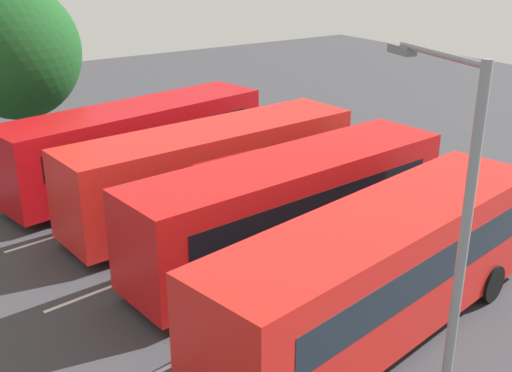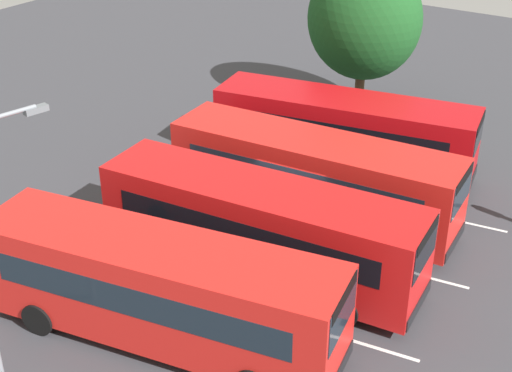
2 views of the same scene
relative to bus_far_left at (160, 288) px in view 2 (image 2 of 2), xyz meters
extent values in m
plane|color=#38383D|center=(-0.01, 6.04, -1.68)|extent=(64.34, 64.34, 0.00)
cube|color=red|center=(-0.03, -0.01, 0.01)|extent=(10.32, 4.19, 2.70)
cube|color=#19232D|center=(4.87, 0.90, 0.74)|extent=(0.50, 2.11, 1.13)
cube|color=#19232D|center=(-0.24, 1.15, 0.33)|extent=(8.32, 1.60, 0.86)
cube|color=#19232D|center=(0.18, -1.16, 0.33)|extent=(8.32, 1.60, 0.86)
cube|color=black|center=(4.89, 0.90, 1.18)|extent=(0.45, 1.92, 0.32)
cube|color=black|center=(4.90, 0.90, -1.12)|extent=(0.50, 2.20, 0.36)
cylinder|color=black|center=(2.92, 1.71, -1.19)|extent=(1.01, 0.45, 0.97)
cylinder|color=black|center=(-3.40, 0.54, -1.19)|extent=(1.01, 0.45, 0.97)
cylinder|color=black|center=(-2.99, -1.72, -1.19)|extent=(1.01, 0.45, 0.97)
cube|color=red|center=(0.50, 4.07, 0.01)|extent=(10.23, 3.38, 2.70)
cube|color=black|center=(5.46, 4.55, 0.74)|extent=(0.32, 2.13, 1.13)
cube|color=black|center=(0.38, 5.24, 0.33)|extent=(8.41, 0.89, 0.86)
cube|color=black|center=(0.61, 2.89, 0.33)|extent=(8.41, 0.89, 0.86)
cube|color=black|center=(5.48, 4.55, 1.18)|extent=(0.29, 1.93, 0.32)
cube|color=black|center=(5.49, 4.55, -1.12)|extent=(0.31, 2.22, 0.36)
cylinder|color=black|center=(3.59, 5.52, -1.19)|extent=(1.00, 0.37, 0.97)
cylinder|color=black|center=(3.81, 3.23, -1.19)|extent=(1.00, 0.37, 0.97)
cylinder|color=black|center=(-2.81, 4.90, -1.19)|extent=(1.00, 0.37, 0.97)
cylinder|color=black|center=(-2.59, 2.61, -1.19)|extent=(1.00, 0.37, 0.97)
cube|color=red|center=(0.19, 7.85, 0.01)|extent=(10.21, 3.23, 2.70)
cube|color=#19232D|center=(5.15, 8.25, 0.74)|extent=(0.29, 2.13, 1.13)
cube|color=#19232D|center=(0.09, 9.02, 0.33)|extent=(8.42, 0.77, 0.86)
cube|color=#19232D|center=(0.28, 6.67, 0.33)|extent=(8.42, 0.77, 0.86)
cube|color=black|center=(5.17, 8.26, 1.18)|extent=(0.26, 1.94, 0.32)
cube|color=black|center=(5.18, 8.26, -1.12)|extent=(0.28, 2.22, 0.36)
cylinder|color=black|center=(3.30, 9.25, -1.19)|extent=(0.99, 0.36, 0.97)
cylinder|color=black|center=(3.48, 6.97, -1.19)|extent=(0.99, 0.36, 0.97)
cylinder|color=black|center=(-3.11, 8.73, -1.19)|extent=(0.99, 0.36, 0.97)
cylinder|color=black|center=(-2.93, 6.44, -1.19)|extent=(0.99, 0.36, 0.97)
cube|color=#B70C11|center=(-0.71, 11.80, 0.01)|extent=(10.32, 4.18, 2.70)
cube|color=black|center=(4.19, 12.69, 0.74)|extent=(0.50, 2.11, 1.13)
cube|color=black|center=(-0.92, 12.95, 0.33)|extent=(8.32, 1.60, 0.86)
cube|color=black|center=(-0.50, 10.64, 0.33)|extent=(8.32, 1.60, 0.86)
cube|color=black|center=(4.21, 12.70, 1.18)|extent=(0.45, 1.92, 0.32)
cube|color=black|center=(4.22, 12.70, -1.12)|extent=(0.50, 2.21, 0.36)
cylinder|color=black|center=(2.24, 13.50, -1.19)|extent=(1.01, 0.45, 0.97)
cylinder|color=black|center=(2.66, 11.24, -1.19)|extent=(1.01, 0.45, 0.97)
cylinder|color=black|center=(-4.08, 12.35, -1.19)|extent=(1.01, 0.45, 0.97)
cylinder|color=black|center=(-3.67, 10.09, -1.19)|extent=(1.01, 0.45, 0.97)
cube|color=slate|center=(-1.77, -1.70, 5.26)|extent=(0.32, 0.59, 0.14)
cylinder|color=#4C3823|center=(-3.04, 17.93, -0.49)|extent=(0.44, 0.44, 2.37)
ellipsoid|color=#194C1E|center=(-3.04, 17.93, 2.66)|extent=(5.24, 4.71, 5.50)
cube|color=silver|center=(-0.01, 2.17, -1.68)|extent=(12.51, 1.81, 0.01)
cube|color=silver|center=(-0.01, 6.04, -1.68)|extent=(12.51, 1.81, 0.01)
cube|color=silver|center=(-0.01, 9.91, -1.68)|extent=(12.51, 1.81, 0.01)
camera|label=1|loc=(-9.45, -8.92, 6.92)|focal=44.68mm
camera|label=2|loc=(10.75, -11.57, 11.46)|focal=50.90mm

